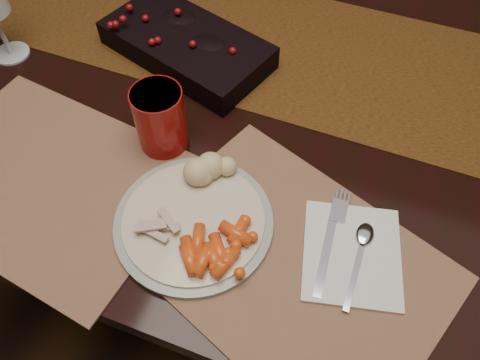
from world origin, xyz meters
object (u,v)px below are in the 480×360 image
at_px(napkin, 352,254).
at_px(baby_carrots, 220,241).
at_px(placemat_main, 290,261).
at_px(mashed_potatoes, 213,166).
at_px(dining_table, 277,198).
at_px(centerpiece, 186,42).
at_px(dinner_plate, 194,221).
at_px(red_cup, 160,119).
at_px(turkey_shreds, 158,227).

bearing_deg(napkin, baby_carrots, -174.78).
bearing_deg(baby_carrots, placemat_main, 10.34).
height_order(baby_carrots, mashed_potatoes, mashed_potatoes).
bearing_deg(dining_table, baby_carrots, -89.61).
distance_m(placemat_main, mashed_potatoes, 0.19).
relative_size(centerpiece, mashed_potatoes, 4.32).
height_order(dinner_plate, red_cup, red_cup).
xyz_separation_m(turkey_shreds, red_cup, (-0.07, 0.17, 0.03)).
distance_m(placemat_main, baby_carrots, 0.11).
xyz_separation_m(mashed_potatoes, red_cup, (-0.11, 0.04, 0.02)).
bearing_deg(baby_carrots, dining_table, 90.39).
height_order(centerpiece, placemat_main, centerpiece).
xyz_separation_m(placemat_main, mashed_potatoes, (-0.16, 0.10, 0.04)).
bearing_deg(centerpiece, baby_carrots, -59.43).
bearing_deg(dining_table, dinner_plate, -99.03).
relative_size(placemat_main, baby_carrots, 3.63).
relative_size(baby_carrots, turkey_shreds, 1.65).
bearing_deg(centerpiece, mashed_potatoes, -57.80).
xyz_separation_m(placemat_main, dinner_plate, (-0.15, 0.01, 0.01)).
distance_m(dining_table, napkin, 0.52).
height_order(mashed_potatoes, red_cup, red_cup).
relative_size(placemat_main, turkey_shreds, 5.99).
bearing_deg(turkey_shreds, red_cup, 113.50).
distance_m(centerpiece, dinner_plate, 0.39).
bearing_deg(napkin, dinner_plate, 175.16).
height_order(placemat_main, baby_carrots, baby_carrots).
relative_size(dinner_plate, napkin, 1.49).
xyz_separation_m(centerpiece, turkey_shreds, (0.13, -0.38, -0.01)).
height_order(dining_table, baby_carrots, baby_carrots).
bearing_deg(turkey_shreds, centerpiece, 108.31).
bearing_deg(centerpiece, red_cup, -75.88).
distance_m(centerpiece, napkin, 0.51).
bearing_deg(mashed_potatoes, dinner_plate, -88.34).
height_order(mashed_potatoes, napkin, mashed_potatoes).
bearing_deg(red_cup, turkey_shreds, -66.50).
bearing_deg(mashed_potatoes, centerpiece, 122.20).
height_order(baby_carrots, red_cup, red_cup).
bearing_deg(mashed_potatoes, red_cup, 158.56).
xyz_separation_m(dinner_plate, red_cup, (-0.11, 0.13, 0.05)).
xyz_separation_m(dining_table, red_cup, (-0.16, -0.20, 0.44)).
relative_size(napkin, red_cup, 1.43).
relative_size(mashed_potatoes, turkey_shreds, 1.04).
xyz_separation_m(centerpiece, red_cup, (0.05, -0.22, 0.03)).
height_order(dinner_plate, baby_carrots, baby_carrots).
relative_size(centerpiece, placemat_main, 0.75).
bearing_deg(red_cup, dining_table, 50.17).
distance_m(dining_table, red_cup, 0.51).
height_order(placemat_main, mashed_potatoes, mashed_potatoes).
bearing_deg(placemat_main, baby_carrots, -148.26).
distance_m(dining_table, placemat_main, 0.51).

